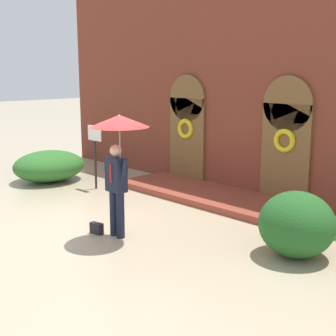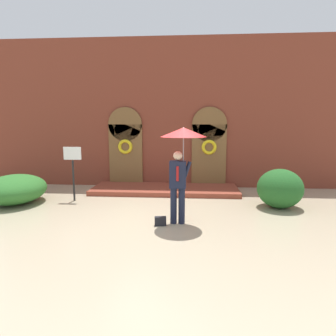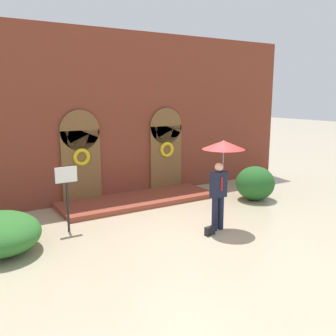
# 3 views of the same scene
# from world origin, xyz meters

# --- Properties ---
(ground_plane) EXTENTS (80.00, 80.00, 0.00)m
(ground_plane) POSITION_xyz_m (0.00, 0.00, 0.00)
(ground_plane) COLOR tan
(building_facade) EXTENTS (14.00, 2.30, 5.60)m
(building_facade) POSITION_xyz_m (-0.00, 4.15, 2.68)
(building_facade) COLOR brown
(building_facade) RESTS_ON ground
(person_with_umbrella) EXTENTS (1.10, 1.10, 2.36)m
(person_with_umbrella) POSITION_xyz_m (0.70, -0.34, 1.91)
(person_with_umbrella) COLOR #191E33
(person_with_umbrella) RESTS_ON ground
(handbag) EXTENTS (0.29, 0.16, 0.22)m
(handbag) POSITION_xyz_m (0.20, -0.54, 0.11)
(handbag) COLOR black
(handbag) RESTS_ON ground
(sign_post) EXTENTS (0.56, 0.06, 1.72)m
(sign_post) POSITION_xyz_m (-2.78, 1.57, 1.16)
(sign_post) COLOR black
(sign_post) RESTS_ON ground
(shrub_left) EXTENTS (1.79, 2.09, 0.88)m
(shrub_left) POSITION_xyz_m (-4.48, 1.14, 0.44)
(shrub_left) COLOR #2D6B28
(shrub_left) RESTS_ON ground
(shrub_right) EXTENTS (1.31, 1.29, 1.14)m
(shrub_right) POSITION_xyz_m (3.52, 1.26, 0.57)
(shrub_right) COLOR #235B23
(shrub_right) RESTS_ON ground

